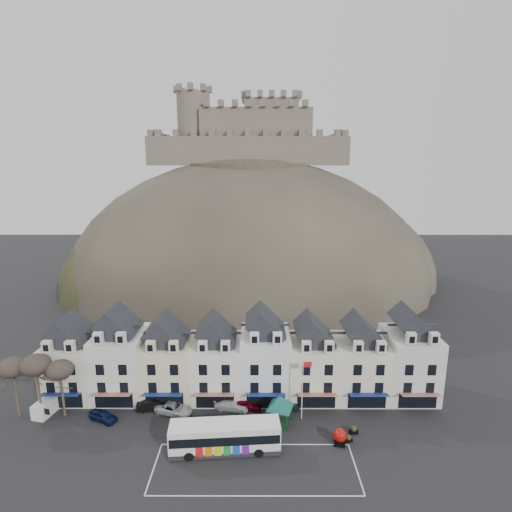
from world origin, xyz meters
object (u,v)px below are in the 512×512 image
Objects in this scene: bus at (225,435)px; bus_shelter at (280,402)px; car_white at (232,404)px; car_charcoal at (285,405)px; car_maroon at (246,404)px; car_silver at (174,409)px; white_van at (48,406)px; car_navy at (103,416)px; car_black at (155,404)px; flagpole at (303,386)px; red_buoy at (340,436)px.

bus_shelter is (6.61, 5.03, 0.99)m from bus.
car_white is 1.19× the size of car_charcoal.
bus_shelter reaches higher than car_maroon.
bus_shelter is 1.43× the size of car_charcoal.
car_silver is at bearing 109.43° from car_white.
white_van reaches higher than car_white.
car_maroon is (26.37, 0.70, -0.26)m from white_van.
car_charcoal is at bearing -58.95° from car_navy.
car_silver is 14.82m from car_charcoal.
bus is 2.59× the size of car_silver.
car_charcoal is (23.56, 2.50, -0.01)m from car_navy.
car_black is at bearing -171.69° from bus_shelter.
white_van is 1.10× the size of car_maroon.
car_white is at bearing 93.57° from car_charcoal.
car_black is (-16.74, 2.96, -2.18)m from bus_shelter.
white_van is at bearing 102.33° from car_navy.
car_white is 7.16m from car_charcoal.
flagpole is at bearing -64.14° from car_navy.
white_van is at bearing -165.87° from bus_shelter.
bus_shelter is 3.53m from flagpole.
bus is 8.36m from bus_shelter.
flagpole is 10.33m from car_white.
bus is at bearing -124.38° from bus_shelter.
bus_shelter is 1.44× the size of car_navy.
car_maroon reaches higher than car_navy.
car_charcoal is at bearing -77.61° from car_white.
car_charcoal is at bearing 134.77° from flagpole.
bus_shelter is at bearing -118.96° from car_maroon.
car_silver is 7.68m from car_white.
bus_shelter reaches higher than car_navy.
bus_shelter is 0.68× the size of flagpole.
bus is 25.23m from white_van.
car_maroon is 1.03× the size of car_charcoal.
bus_shelter reaches higher than car_silver.
white_van is 16.79m from car_silver.
bus_shelter reaches higher than bus.
bus is at bearing -175.26° from red_buoy.
flagpole is at bearing 129.20° from red_buoy.
car_black is at bearing 15.23° from white_van.
car_navy is (-25.65, -0.39, -4.08)m from flagpole.
car_black is at bearing 137.47° from bus.
car_charcoal is at bearing 42.80° from bus.
car_maroon is (-4.37, 2.96, -2.25)m from bus_shelter.
flagpole is at bearing -105.25° from car_black.
red_buoy is 0.49× the size of car_charcoal.
bus is 10.26m from car_silver.
bus_shelter is at bearing 8.17° from white_van.
bus reaches higher than car_silver.
red_buoy is 13.13m from car_maroon.
car_black reaches higher than car_silver.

